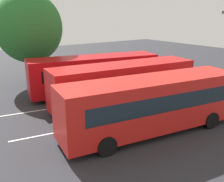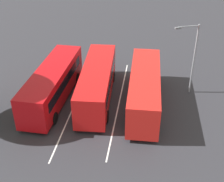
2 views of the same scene
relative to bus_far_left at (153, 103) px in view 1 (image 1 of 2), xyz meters
The scene contains 8 objects.
ground_plane 4.56m from the bus_far_left, 83.68° to the left, with size 73.25×73.25×0.00m, color #2B2B30.
bus_far_left is the anchor object (origin of this frame).
bus_center_left 4.35m from the bus_far_left, 73.39° to the left, with size 10.93×3.72×3.16m.
bus_center_right 8.23m from the bus_far_left, 81.57° to the left, with size 11.00×4.66×3.16m.
pedestrian 11.53m from the bus_far_left, 49.78° to the left, with size 0.45×0.45×1.70m.
depot_tree 14.91m from the bus_far_left, 97.69° to the left, with size 6.12×5.51×8.49m.
lane_stripe_outer_left 2.83m from the bus_far_left, 77.97° to the left, with size 15.39×0.12×0.01m, color silver.
lane_stripe_inner_left 6.46m from the bus_far_left, 85.72° to the left, with size 15.39×0.12×0.01m, color silver.
Camera 1 is at (-10.15, -13.91, 6.57)m, focal length 41.17 mm.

